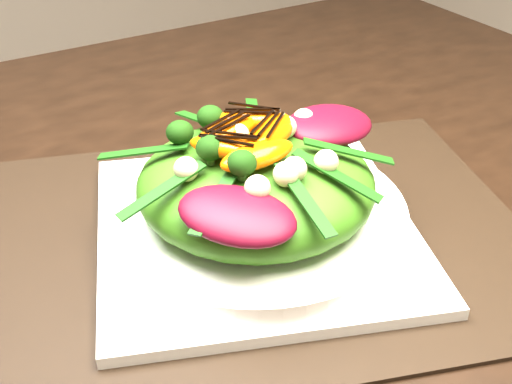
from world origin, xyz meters
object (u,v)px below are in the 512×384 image
salad_bowl (256,215)px  lettuce_mound (256,184)px  plate_base (256,229)px  dining_table (34,258)px  placemat (256,236)px  orange_segment (244,136)px

salad_bowl → lettuce_mound: (-0.00, 0.00, 0.03)m
plate_base → lettuce_mound: (0.00, -0.00, 0.05)m
dining_table → lettuce_mound: bearing=-29.7°
salad_bowl → lettuce_mound: size_ratio=1.29×
plate_base → salad_bowl: salad_bowl is taller
salad_bowl → lettuce_mound: lettuce_mound is taller
placemat → salad_bowl: salad_bowl is taller
placemat → plate_base: plate_base is taller
lettuce_mound → orange_segment: bearing=119.4°
placemat → lettuce_mound: size_ratio=2.37×
dining_table → salad_bowl: (0.18, -0.10, 0.04)m
salad_bowl → orange_segment: 0.08m
salad_bowl → lettuce_mound: bearing=180.0°
dining_table → placemat: (0.18, -0.10, 0.02)m
lettuce_mound → plate_base: bearing=90.0°
lettuce_mound → orange_segment: size_ratio=3.14×
plate_base → orange_segment: orange_segment is taller
salad_bowl → orange_segment: (-0.01, 0.01, 0.08)m
salad_bowl → orange_segment: orange_segment is taller
plate_base → salad_bowl: 0.02m
dining_table → lettuce_mound: 0.22m
plate_base → dining_table: bearing=150.3°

